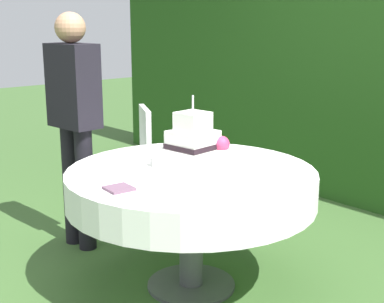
{
  "coord_description": "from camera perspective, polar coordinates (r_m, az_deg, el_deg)",
  "views": [
    {
      "loc": [
        2.25,
        -1.97,
        1.56
      ],
      "look_at": [
        -0.02,
        0.02,
        0.82
      ],
      "focal_mm": 51.21,
      "sensor_mm": 36.0,
      "label": 1
    }
  ],
  "objects": [
    {
      "name": "napkin_stack",
      "position": [
        2.77,
        -7.61,
        -3.83
      ],
      "size": [
        0.14,
        0.14,
        0.01
      ],
      "primitive_type": "cube",
      "rotation": [
        0.0,
        0.0,
        -0.09
      ],
      "color": "#6B4C60",
      "rests_on": "cake_table"
    },
    {
      "name": "ground_plane",
      "position": [
        3.37,
        -0.08,
        -13.82
      ],
      "size": [
        20.0,
        20.0,
        0.0
      ],
      "primitive_type": "plane",
      "color": "#3D602D"
    },
    {
      "name": "serving_plate_near",
      "position": [
        2.82,
        6.06,
        -3.54
      ],
      "size": [
        0.13,
        0.13,
        0.01
      ],
      "primitive_type": "cylinder",
      "color": "white",
      "rests_on": "cake_table"
    },
    {
      "name": "cake_table",
      "position": [
        3.13,
        -0.09,
        -3.7
      ],
      "size": [
        1.42,
        1.42,
        0.72
      ],
      "color": "#4C4C51",
      "rests_on": "ground_plane"
    },
    {
      "name": "serving_plate_far",
      "position": [
        3.05,
        9.15,
        -2.27
      ],
      "size": [
        0.11,
        0.11,
        0.01
      ],
      "primitive_type": "cylinder",
      "color": "white",
      "rests_on": "cake_table"
    },
    {
      "name": "standing_person",
      "position": [
        3.74,
        -12.12,
        3.72
      ],
      "size": [
        0.38,
        0.23,
        1.6
      ],
      "color": "black",
      "rests_on": "ground_plane"
    },
    {
      "name": "wedding_cake",
      "position": [
        3.14,
        0.2,
        0.42
      ],
      "size": [
        0.36,
        0.36,
        0.42
      ],
      "color": "white",
      "rests_on": "cake_table"
    },
    {
      "name": "serving_plate_left",
      "position": [
        2.64,
        -0.33,
        -4.67
      ],
      "size": [
        0.13,
        0.13,
        0.01
      ],
      "primitive_type": "cylinder",
      "color": "white",
      "rests_on": "cake_table"
    },
    {
      "name": "garden_chair",
      "position": [
        4.28,
        -6.18,
        -0.12
      ],
      "size": [
        0.54,
        0.54,
        0.89
      ],
      "color": "white",
      "rests_on": "ground_plane"
    },
    {
      "name": "serving_plate_right",
      "position": [
        3.26,
        -7.25,
        -1.15
      ],
      "size": [
        0.15,
        0.15,
        0.01
      ],
      "primitive_type": "cylinder",
      "color": "white",
      "rests_on": "cake_table"
    }
  ]
}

